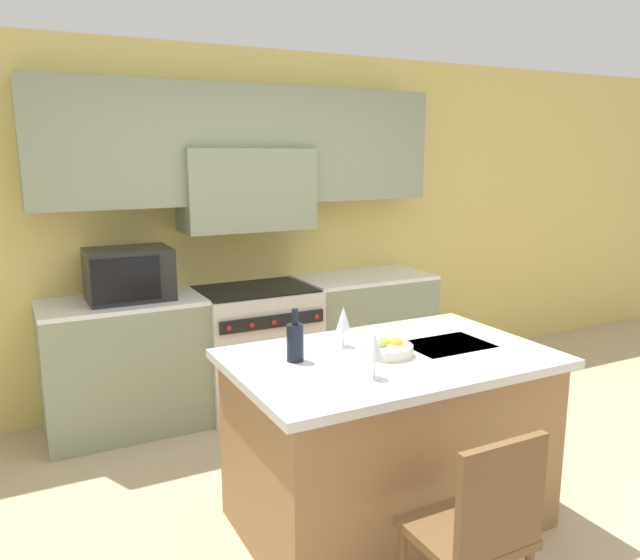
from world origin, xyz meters
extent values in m
plane|color=tan|center=(0.00, 0.00, 0.00)|extent=(10.00, 10.00, 0.00)
cube|color=#DBC166|center=(0.00, 2.31, 1.35)|extent=(10.00, 0.06, 2.70)
cube|color=gray|center=(0.00, 2.11, 1.98)|extent=(3.03, 0.34, 0.85)
cube|color=gray|center=(0.00, 2.08, 1.65)|extent=(0.98, 0.40, 0.60)
cube|color=gray|center=(-0.97, 1.97, 0.45)|extent=(1.09, 0.62, 0.90)
cube|color=white|center=(-0.97, 1.97, 0.92)|extent=(1.09, 0.62, 0.03)
cube|color=gray|center=(0.97, 1.97, 0.45)|extent=(1.09, 0.62, 0.90)
cube|color=white|center=(0.97, 1.97, 0.92)|extent=(1.09, 0.62, 0.03)
cube|color=beige|center=(0.00, 1.95, 0.46)|extent=(0.86, 0.66, 0.91)
cube|color=black|center=(0.00, 1.95, 0.92)|extent=(0.83, 0.61, 0.01)
cube|color=black|center=(0.00, 1.61, 0.75)|extent=(0.79, 0.02, 0.09)
cylinder|color=#B21E1E|center=(-0.34, 1.59, 0.75)|extent=(0.04, 0.02, 0.04)
cylinder|color=#B21E1E|center=(-0.17, 1.59, 0.75)|extent=(0.04, 0.02, 0.04)
cylinder|color=#B21E1E|center=(0.00, 1.59, 0.75)|extent=(0.04, 0.02, 0.04)
cylinder|color=#B21E1E|center=(0.17, 1.59, 0.75)|extent=(0.04, 0.02, 0.04)
cylinder|color=#B21E1E|center=(0.34, 1.59, 0.75)|extent=(0.04, 0.02, 0.04)
cube|color=black|center=(-0.91, 1.97, 1.11)|extent=(0.56, 0.39, 0.35)
cube|color=black|center=(-0.96, 1.77, 1.11)|extent=(0.44, 0.01, 0.29)
cube|color=olive|center=(0.04, 0.17, 0.44)|extent=(1.51, 0.94, 0.88)
cube|color=silver|center=(0.04, 0.17, 0.90)|extent=(1.61, 1.02, 0.04)
cube|color=#2D2D30|center=(0.40, 0.17, 0.92)|extent=(0.44, 0.32, 0.01)
cylinder|color=#B2B2B7|center=(0.40, 0.36, 0.92)|extent=(0.02, 0.02, 0.00)
cube|color=brown|center=(-0.13, -0.63, 0.45)|extent=(0.42, 0.40, 0.04)
cube|color=brown|center=(-0.13, -0.81, 0.69)|extent=(0.40, 0.04, 0.44)
cylinder|color=brown|center=(0.05, -0.46, 0.21)|extent=(0.04, 0.04, 0.43)
cylinder|color=black|center=(-0.43, 0.30, 1.01)|extent=(0.08, 0.08, 0.18)
cylinder|color=black|center=(-0.43, 0.30, 1.14)|extent=(0.03, 0.03, 0.08)
cylinder|color=white|center=(-0.22, -0.08, 0.92)|extent=(0.07, 0.07, 0.01)
cylinder|color=white|center=(-0.22, -0.08, 0.97)|extent=(0.01, 0.01, 0.09)
cone|color=white|center=(-0.22, -0.08, 1.08)|extent=(0.08, 0.08, 0.12)
cylinder|color=white|center=(-0.11, 0.40, 0.92)|extent=(0.07, 0.07, 0.01)
cylinder|color=white|center=(-0.11, 0.40, 0.97)|extent=(0.01, 0.01, 0.09)
cone|color=white|center=(-0.11, 0.40, 1.08)|extent=(0.08, 0.08, 0.12)
cylinder|color=silver|center=(0.02, 0.17, 0.95)|extent=(0.25, 0.25, 0.05)
sphere|color=#66A83D|center=(-0.03, 0.17, 0.97)|extent=(0.07, 0.07, 0.07)
sphere|color=gold|center=(0.06, 0.17, 0.97)|extent=(0.08, 0.08, 0.08)
sphere|color=gold|center=(0.02, 0.20, 0.97)|extent=(0.07, 0.07, 0.07)
camera|label=1|loc=(-1.66, -2.34, 1.92)|focal=35.00mm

